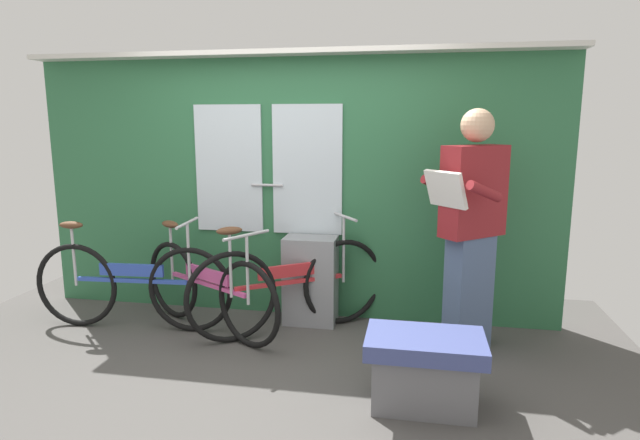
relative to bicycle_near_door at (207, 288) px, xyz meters
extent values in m
cube|color=#474442|center=(0.58, -0.82, -0.38)|extent=(5.57, 4.33, 0.04)
cube|color=#2D6B42|center=(0.58, 0.55, 0.75)|extent=(4.57, 0.08, 2.23)
cube|color=silver|center=(0.03, 0.50, 0.93)|extent=(0.60, 0.02, 1.10)
cube|color=silver|center=(0.73, 0.50, 0.93)|extent=(0.60, 0.02, 1.10)
cylinder|color=#B2B2B7|center=(0.38, 0.48, 0.80)|extent=(0.28, 0.02, 0.02)
cube|color=silver|center=(0.58, 0.45, 1.89)|extent=(4.57, 0.28, 0.04)
torus|color=black|center=(0.43, -0.25, -0.02)|extent=(0.61, 0.37, 0.67)
torus|color=black|center=(-0.42, 0.24, -0.02)|extent=(0.61, 0.37, 0.67)
cube|color=#D14C93|center=(0.01, 0.00, 0.04)|extent=(0.82, 0.49, 0.03)
cube|color=#D14C93|center=(0.01, 0.00, 0.12)|extent=(0.48, 0.29, 0.10)
cylinder|color=#B7B7BC|center=(-0.42, 0.24, 0.22)|extent=(0.02, 0.02, 0.50)
ellipsoid|color=brown|center=(-0.42, 0.24, 0.47)|extent=(0.22, 0.18, 0.06)
cylinder|color=#B7B7BC|center=(0.43, -0.25, 0.24)|extent=(0.02, 0.02, 0.54)
cylinder|color=#B7B7BC|center=(0.43, -0.25, 0.51)|extent=(0.24, 0.39, 0.02)
torus|color=black|center=(-0.13, -0.05, -0.01)|extent=(0.71, 0.09, 0.71)
torus|color=black|center=(-1.11, -0.11, -0.01)|extent=(0.71, 0.09, 0.71)
cube|color=#2D4CB2|center=(-0.62, -0.08, 0.05)|extent=(0.94, 0.09, 0.03)
cube|color=#2D4CB2|center=(-0.62, -0.08, 0.14)|extent=(0.54, 0.06, 0.10)
cylinder|color=#B7B7BC|center=(-1.11, -0.11, 0.25)|extent=(0.02, 0.02, 0.51)
ellipsoid|color=brown|center=(-1.11, -0.11, 0.51)|extent=(0.21, 0.10, 0.06)
cylinder|color=#B7B7BC|center=(-0.13, -0.05, 0.27)|extent=(0.02, 0.02, 0.55)
cylinder|color=#B7B7BC|center=(-0.13, -0.05, 0.55)|extent=(0.05, 0.44, 0.02)
torus|color=black|center=(1.07, 0.35, 0.00)|extent=(0.63, 0.45, 0.73)
torus|color=black|center=(0.28, -0.19, 0.00)|extent=(0.63, 0.45, 0.73)
cube|color=red|center=(0.67, 0.08, 0.06)|extent=(0.77, 0.54, 0.03)
cube|color=red|center=(0.67, 0.08, 0.16)|extent=(0.45, 0.32, 0.10)
cylinder|color=#B7B7BC|center=(0.28, -0.19, 0.27)|extent=(0.02, 0.02, 0.52)
ellipsoid|color=brown|center=(0.28, -0.19, 0.53)|extent=(0.22, 0.19, 0.06)
cylinder|color=#B7B7BC|center=(1.07, 0.35, 0.29)|extent=(0.02, 0.02, 0.56)
cylinder|color=#B7B7BC|center=(1.07, 0.35, 0.57)|extent=(0.27, 0.38, 0.02)
cube|color=slate|center=(2.06, 0.02, 0.08)|extent=(0.38, 0.36, 0.88)
cube|color=maroon|center=(2.06, 0.02, 0.84)|extent=(0.50, 0.47, 0.66)
sphere|color=tan|center=(2.06, 0.02, 1.31)|extent=(0.24, 0.24, 0.24)
cube|color=silver|center=(1.85, -0.17, 0.88)|extent=(0.31, 0.33, 0.26)
cylinder|color=maroon|center=(2.10, -0.24, 0.88)|extent=(0.28, 0.25, 0.17)
cylinder|color=maroon|center=(1.81, 0.09, 0.88)|extent=(0.28, 0.25, 0.17)
cube|color=gray|center=(0.79, 0.33, 0.01)|extent=(0.44, 0.28, 0.75)
cube|color=#3D477F|center=(1.73, -0.88, 0.04)|extent=(0.70, 0.44, 0.10)
cube|color=slate|center=(1.73, -0.88, -0.19)|extent=(0.60, 0.36, 0.35)
camera|label=1|loc=(1.65, -3.87, 1.33)|focal=29.52mm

